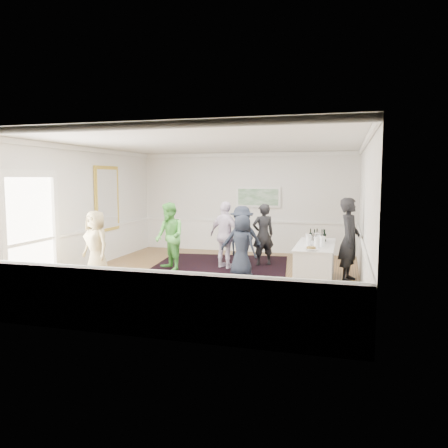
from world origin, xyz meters
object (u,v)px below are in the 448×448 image
(guest_dark_a, at_px, (242,238))
(guest_tan, at_px, (96,245))
(nut_bowl, at_px, (311,249))
(bartender, at_px, (349,240))
(guest_dark_b, at_px, (263,235))
(ice_bucket, at_px, (318,238))
(guest_navy, at_px, (242,246))
(serving_table, at_px, (315,263))
(guest_green, at_px, (169,237))
(guest_lilac, at_px, (226,235))

(guest_dark_a, bearing_deg, guest_tan, 4.85)
(nut_bowl, bearing_deg, guest_tan, -178.94)
(bartender, bearing_deg, guest_dark_b, 70.84)
(guest_dark_a, relative_size, nut_bowl, 6.36)
(guest_dark_a, bearing_deg, bartender, 139.66)
(ice_bucket, relative_size, nut_bowl, 0.99)
(guest_dark_a, bearing_deg, guest_navy, 75.61)
(guest_dark_a, distance_m, guest_dark_b, 0.80)
(guest_tan, relative_size, guest_dark_b, 0.96)
(guest_dark_a, distance_m, ice_bucket, 2.15)
(ice_bucket, bearing_deg, bartender, 18.60)
(serving_table, xyz_separation_m, nut_bowl, (-0.03, -0.93, 0.48))
(guest_tan, distance_m, guest_dark_b, 4.39)
(guest_dark_b, bearing_deg, guest_green, -1.93)
(guest_green, bearing_deg, guest_dark_a, 60.70)
(guest_green, distance_m, guest_lilac, 1.47)
(guest_dark_b, distance_m, nut_bowl, 2.96)
(guest_tan, xyz_separation_m, guest_dark_a, (3.06, 1.99, 0.02))
(guest_green, height_order, guest_dark_a, guest_green)
(guest_dark_a, distance_m, nut_bowl, 2.70)
(guest_dark_a, bearing_deg, guest_green, -10.12)
(guest_tan, relative_size, guest_lilac, 0.92)
(guest_dark_a, xyz_separation_m, guest_navy, (0.20, -0.80, -0.08))
(guest_dark_b, height_order, nut_bowl, guest_dark_b)
(bartender, bearing_deg, guest_dark_a, 87.74)
(guest_navy, height_order, nut_bowl, guest_navy)
(serving_table, bearing_deg, guest_navy, 174.46)
(guest_navy, relative_size, nut_bowl, 5.72)
(guest_green, xyz_separation_m, nut_bowl, (3.70, -1.32, 0.05))
(guest_lilac, relative_size, ice_bucket, 6.82)
(serving_table, xyz_separation_m, guest_lilac, (-2.39, 0.99, 0.44))
(guest_green, bearing_deg, nut_bowl, 23.01)
(guest_green, xyz_separation_m, guest_dark_a, (1.78, 0.58, -0.05))
(guest_tan, height_order, guest_navy, guest_tan)
(serving_table, xyz_separation_m, guest_green, (-3.73, 0.39, 0.43))
(guest_green, bearing_deg, guest_navy, 36.36)
(bartender, height_order, guest_green, bartender)
(guest_tan, relative_size, guest_navy, 1.09)
(serving_table, height_order, guest_dark_b, guest_dark_b)
(guest_green, bearing_deg, bartender, 42.67)
(guest_tan, bearing_deg, guest_navy, 44.27)
(guest_dark_b, bearing_deg, bartender, 119.67)
(guest_tan, relative_size, guest_dark_a, 0.98)
(guest_lilac, distance_m, guest_dark_b, 1.09)
(guest_dark_b, bearing_deg, ice_bucket, 104.83)
(guest_tan, height_order, ice_bucket, guest_tan)
(serving_table, relative_size, bartender, 1.14)
(bartender, height_order, ice_bucket, bartender)
(bartender, bearing_deg, guest_navy, 104.95)
(ice_bucket, height_order, nut_bowl, ice_bucket)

